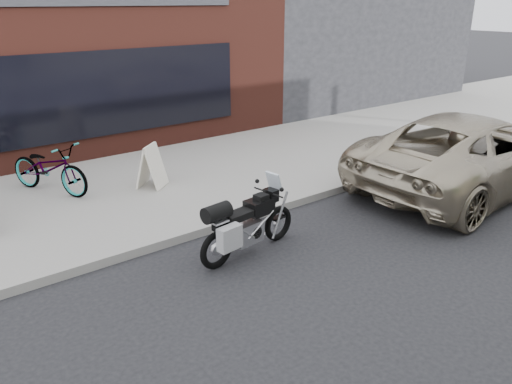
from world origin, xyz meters
TOP-DOWN VIEW (x-y plane):
  - ground at (0.00, 0.00)m, footprint 120.00×120.00m
  - near_sidewalk at (0.00, 7.00)m, footprint 44.00×6.00m
  - neighbour_building at (10.00, 14.00)m, footprint 10.00×10.00m
  - motorcycle at (-0.85, 3.02)m, footprint 1.95×0.78m
  - minivan at (4.74, 2.60)m, footprint 5.82×2.77m
  - bicycle_front at (-2.50, 7.32)m, footprint 1.49×2.04m
  - sandwich_sign at (-0.74, 6.41)m, footprint 0.75×0.75m

SIDE VIEW (x-z plane):
  - ground at x=0.00m, z-range 0.00..0.00m
  - near_sidewalk at x=0.00m, z-range 0.00..0.15m
  - motorcycle at x=-0.85m, z-range -0.08..1.15m
  - sandwich_sign at x=-0.74m, z-range 0.15..1.04m
  - bicycle_front at x=-2.50m, z-range 0.15..1.17m
  - minivan at x=4.74m, z-range 0.00..1.60m
  - neighbour_building at x=10.00m, z-range 0.00..6.00m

